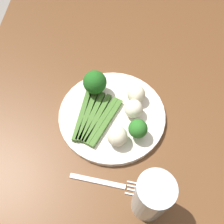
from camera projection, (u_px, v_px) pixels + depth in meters
The scene contains 11 objects.
ground_plane at pixel (123, 207), 1.21m from camera, with size 6.00×6.00×0.02m, color gray.
dining_table at pixel (133, 161), 0.64m from camera, with size 1.32×0.85×0.77m.
plate at pixel (112, 115), 0.58m from camera, with size 0.26×0.26×0.01m, color silver.
asparagus_bundle at pixel (95, 118), 0.56m from camera, with size 0.15×0.11×0.01m.
broccoli_back at pixel (137, 129), 0.52m from camera, with size 0.04×0.04×0.05m.
broccoli_front_left at pixel (95, 83), 0.57m from camera, with size 0.06×0.06×0.07m.
cauliflower_front at pixel (135, 94), 0.58m from camera, with size 0.04×0.04×0.04m, color beige.
cauliflower_back_right at pixel (134, 109), 0.55m from camera, with size 0.04×0.04×0.04m, color silver.
cauliflower_near_center at pixel (117, 135), 0.52m from camera, with size 0.05×0.05×0.05m, color beige.
fork at pixel (110, 184), 0.50m from camera, with size 0.05×0.17×0.00m.
water_glass at pixel (151, 197), 0.42m from camera, with size 0.07×0.07×0.13m, color silver.
Camera 1 is at (0.23, -0.05, 1.28)m, focal length 38.19 mm.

